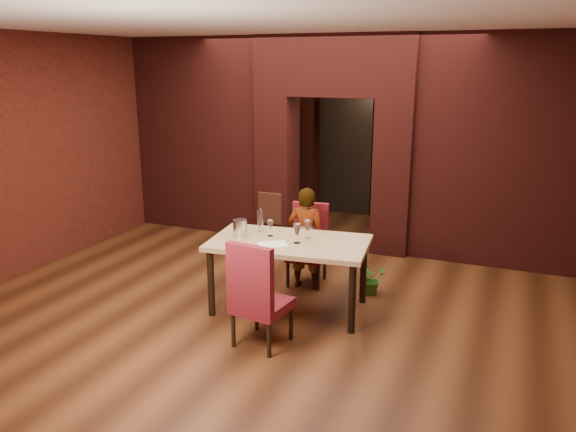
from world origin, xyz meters
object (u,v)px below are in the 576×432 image
object	(u,v)px
potted_plant	(371,279)
wine_glass_b	(308,230)
wine_bucket	(240,228)
chair_near	(262,292)
water_bottle	(260,220)
dining_table	(289,275)
wine_glass_c	(297,234)
person_seated	(306,238)
chair_far	(307,245)
wine_glass_a	(270,228)

from	to	relation	value
potted_plant	wine_glass_b	bearing A→B (deg)	-131.69
wine_bucket	potted_plant	bearing A→B (deg)	33.30
wine_bucket	potted_plant	world-z (taller)	wine_bucket
chair_near	wine_glass_b	bearing A→B (deg)	-87.59
wine_bucket	water_bottle	world-z (taller)	water_bottle
chair_near	dining_table	bearing A→B (deg)	-77.79
wine_glass_c	person_seated	bearing A→B (deg)	103.29
chair_far	wine_glass_c	size ratio (longest dim) A/B	4.64
dining_table	wine_glass_a	xyz separation A→B (m)	(-0.27, 0.07, 0.51)
chair_near	wine_bucket	distance (m)	1.12
chair_near	wine_glass_a	distance (m)	1.08
dining_table	wine_bucket	world-z (taller)	wine_bucket
water_bottle	potted_plant	xyz separation A→B (m)	(1.22, 0.63, -0.79)
dining_table	person_seated	size ratio (longest dim) A/B	1.36
dining_table	wine_glass_a	bearing A→B (deg)	157.56
person_seated	wine_glass_b	size ratio (longest dim) A/B	6.02
chair_far	wine_glass_b	size ratio (longest dim) A/B	4.78
chair_near	person_seated	distance (m)	1.59
water_bottle	potted_plant	distance (m)	1.58
chair_near	wine_glass_c	size ratio (longest dim) A/B	5.00
wine_glass_a	chair_far	bearing A→B (deg)	76.58
wine_bucket	potted_plant	distance (m)	1.79
chair_near	potted_plant	distance (m)	1.88
wine_glass_c	wine_glass_a	bearing A→B (deg)	161.64
wine_bucket	chair_near	bearing A→B (deg)	-50.92
wine_glass_b	water_bottle	bearing A→B (deg)	175.52
wine_glass_c	wine_bucket	size ratio (longest dim) A/B	1.12
wine_glass_a	potted_plant	distance (m)	1.48
wine_glass_c	wine_glass_b	bearing A→B (deg)	76.68
wine_glass_a	wine_bucket	distance (m)	0.35
chair_far	water_bottle	bearing A→B (deg)	-127.72
chair_far	wine_glass_b	distance (m)	0.83
chair_near	wine_bucket	world-z (taller)	chair_near
dining_table	chair_near	xyz separation A→B (m)	(0.07, -0.88, 0.14)
wine_glass_a	dining_table	bearing A→B (deg)	-15.31
dining_table	potted_plant	bearing A→B (deg)	39.93
person_seated	water_bottle	world-z (taller)	person_seated
person_seated	wine_glass_a	bearing A→B (deg)	67.59
potted_plant	wine_glass_a	bearing A→B (deg)	-144.12
wine_glass_b	wine_glass_c	distance (m)	0.21
wine_bucket	water_bottle	xyz separation A→B (m)	(0.13, 0.27, 0.04)
chair_near	wine_glass_c	xyz separation A→B (m)	(0.04, 0.83, 0.39)
dining_table	chair_far	distance (m)	0.82
chair_far	wine_glass_c	distance (m)	0.99
person_seated	wine_glass_a	world-z (taller)	person_seated
chair_far	chair_near	world-z (taller)	chair_near
wine_bucket	dining_table	bearing A→B (deg)	6.59
wine_glass_b	potted_plant	size ratio (longest dim) A/B	0.58
potted_plant	person_seated	bearing A→B (deg)	-171.71
dining_table	wine_bucket	bearing A→B (deg)	179.47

